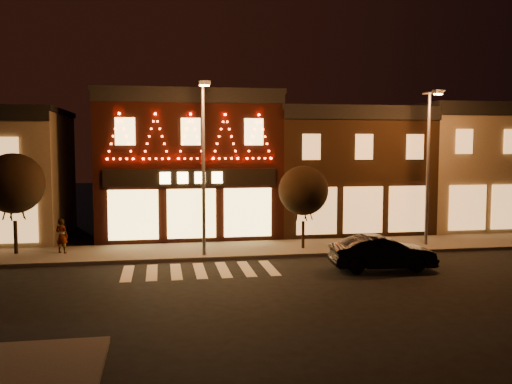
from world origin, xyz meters
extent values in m
plane|color=black|center=(0.00, 0.00, 0.00)|extent=(120.00, 120.00, 0.00)
cube|color=#47423D|center=(2.00, 8.00, 0.07)|extent=(44.00, 4.00, 0.15)
cube|color=black|center=(0.00, 14.00, 4.00)|extent=(10.00, 8.00, 8.00)
cube|color=black|center=(0.00, 14.00, 8.15)|extent=(10.20, 8.20, 0.30)
cube|color=black|center=(0.00, 9.95, 7.75)|extent=(10.00, 0.25, 0.50)
cube|color=black|center=(0.00, 9.90, 3.60)|extent=(9.00, 0.15, 0.90)
cube|color=#FFD87F|center=(0.00, 9.80, 3.60)|extent=(3.40, 0.08, 0.60)
cube|color=#342112|center=(9.50, 14.00, 3.60)|extent=(9.00, 8.00, 7.20)
cube|color=black|center=(9.50, 14.00, 7.35)|extent=(9.20, 8.20, 0.30)
cube|color=black|center=(9.50, 9.95, 6.95)|extent=(9.00, 0.25, 0.50)
cube|color=#7D6E58|center=(18.50, 14.00, 3.75)|extent=(9.00, 8.00, 7.50)
cube|color=black|center=(18.50, 14.00, 7.65)|extent=(9.20, 8.20, 0.30)
cylinder|color=#59595E|center=(0.39, 6.60, 4.14)|extent=(0.16, 0.16, 7.98)
cylinder|color=#59595E|center=(0.37, 5.80, 8.03)|extent=(0.14, 1.60, 0.10)
cube|color=#59595E|center=(0.34, 5.00, 7.98)|extent=(0.51, 0.29, 0.18)
cube|color=orange|center=(0.34, 5.00, 7.87)|extent=(0.38, 0.21, 0.05)
cylinder|color=#59595E|center=(11.97, 7.35, 4.08)|extent=(0.16, 0.16, 7.85)
cylinder|color=#59595E|center=(11.78, 6.59, 7.90)|extent=(0.46, 1.55, 0.10)
cube|color=#59595E|center=(11.60, 5.82, 7.85)|extent=(0.54, 0.38, 0.18)
cube|color=orange|center=(11.60, 5.82, 7.75)|extent=(0.41, 0.28, 0.05)
cylinder|color=black|center=(-8.42, 8.47, 0.93)|extent=(0.18, 0.18, 1.56)
sphere|color=black|center=(-8.42, 8.47, 3.50)|extent=(2.86, 2.86, 2.86)
cylinder|color=black|center=(5.41, 7.45, 0.83)|extent=(0.15, 0.15, 1.35)
sphere|color=black|center=(5.41, 7.45, 3.05)|extent=(2.48, 2.48, 2.48)
imported|color=black|center=(7.69, 2.87, 0.73)|extent=(4.49, 1.79, 1.45)
imported|color=gray|center=(-6.28, 8.21, 0.98)|extent=(0.71, 0.61, 1.66)
camera|label=1|loc=(-1.60, -18.99, 5.33)|focal=38.63mm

